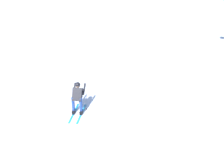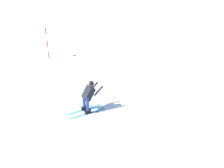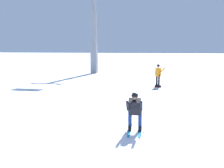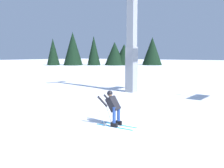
% 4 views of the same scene
% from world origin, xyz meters
% --- Properties ---
extents(ground_plane, '(260.00, 260.00, 0.00)m').
position_xyz_m(ground_plane, '(0.00, 0.00, 0.00)').
color(ground_plane, white).
extents(skier_carving_main, '(1.69, 0.74, 1.56)m').
position_xyz_m(skier_carving_main, '(-1.33, 0.48, 0.82)').
color(skier_carving_main, '#198CCC').
rests_on(skier_carving_main, ground_plane).
extents(lift_tower_far, '(0.68, 2.76, 10.95)m').
position_xyz_m(lift_tower_far, '(20.16, 8.44, 4.62)').
color(lift_tower_far, gray).
rests_on(lift_tower_far, ground_plane).
extents(skier_distant_uphill, '(1.25, 1.60, 1.74)m').
position_xyz_m(skier_distant_uphill, '(10.13, 0.50, 1.00)').
color(skier_distant_uphill, red).
rests_on(skier_distant_uphill, ground_plane).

